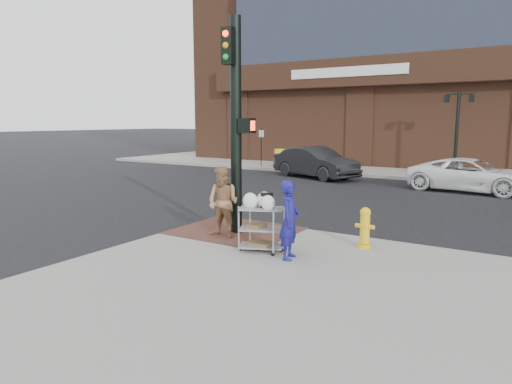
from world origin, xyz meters
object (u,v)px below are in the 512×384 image
Objects in this scene: woman_blue at (290,220)px; utility_cart at (261,225)px; sedan_dark at (315,162)px; lamp_post at (457,125)px; fire_hydrant at (365,227)px; pedestrian_tan at (223,202)px; minivan_white at (471,175)px; traffic_signal_pole at (236,120)px.

woman_blue reaches higher than utility_cart.
sedan_dark is 3.79× the size of utility_cart.
sedan_dark is at bearing -149.26° from lamp_post.
pedestrian_tan is at bearing -163.98° from fire_hydrant.
utility_cart reaches higher than fire_hydrant.
minivan_white is at bearing -73.19° from lamp_post.
traffic_signal_pole is at bearing 167.40° from minivan_white.
minivan_white reaches higher than fire_hydrant.
fire_hydrant is (1.71, 1.40, -0.11)m from utility_cart.
sedan_dark is 5.37× the size of fire_hydrant.
utility_cart is (-0.74, 0.15, -0.22)m from woman_blue.
lamp_post is at bearing 80.76° from traffic_signal_pole.
traffic_signal_pole is 1.93m from pedestrian_tan.
woman_blue reaches higher than minivan_white.
fire_hydrant is at bearing -129.73° from sedan_dark.
minivan_white is 5.50× the size of fire_hydrant.
pedestrian_tan reaches higher than woman_blue.
fire_hydrant is (3.06, 0.88, -0.37)m from pedestrian_tan.
sedan_dark is 13.61m from utility_cart.
lamp_post is 0.86× the size of sedan_dark.
minivan_white is at bearing -20.21° from woman_blue.
pedestrian_tan is (-2.50, -15.74, -1.65)m from lamp_post.
traffic_signal_pole reaches higher than utility_cart.
woman_blue is at bearing -11.59° from utility_cart.
woman_blue is 0.32× the size of minivan_white.
sedan_dark is (-3.34, 12.26, -0.20)m from pedestrian_tan.
woman_blue reaches higher than sedan_dark.
utility_cart is at bearing -94.08° from lamp_post.
sedan_dark is (-3.37, 11.75, -2.07)m from traffic_signal_pole.
traffic_signal_pole is 3.06× the size of pedestrian_tan.
minivan_white is at bearing 78.57° from utility_cart.
woman_blue is (-0.42, -16.41, -1.69)m from lamp_post.
lamp_post reaches higher than minivan_white.
lamp_post reaches higher than pedestrian_tan.
traffic_signal_pole is 5.77× the size of fire_hydrant.
utility_cart is (1.35, -0.52, -0.26)m from pedestrian_tan.
traffic_signal_pole is at bearing 47.86° from woman_blue.
lamp_post is 16.50m from woman_blue.
fire_hydrant is (-0.72, -10.64, -0.07)m from minivan_white.
woman_blue is (2.05, -1.18, -1.91)m from traffic_signal_pole.
lamp_post is 3.26× the size of utility_cart.
utility_cart is at bearing -140.80° from fire_hydrant.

